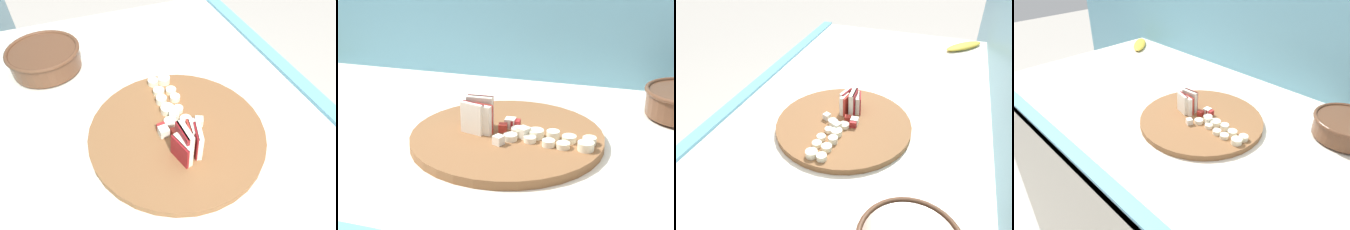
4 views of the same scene
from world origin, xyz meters
The scene contains 5 objects.
cutting_board centered at (0.10, -0.01, 0.88)m, with size 0.36×0.36×0.02m, color brown.
apple_wedge_fan centered at (0.04, -0.01, 0.92)m, with size 0.07×0.06×0.06m.
apple_dice_pile centered at (0.11, 0.00, 0.90)m, with size 0.07×0.10×0.02m.
banana_slice_rows centered at (0.19, -0.02, 0.89)m, with size 0.16×0.06×0.02m.
ceramic_bowl centered at (0.43, 0.22, 0.91)m, with size 0.18×0.18×0.06m.
Camera 1 is at (-0.27, 0.15, 1.35)m, focal length 32.02 mm.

